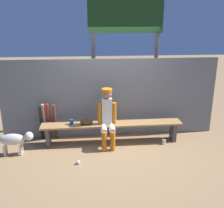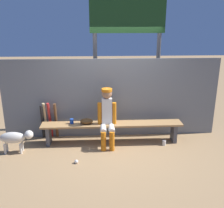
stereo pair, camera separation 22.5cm
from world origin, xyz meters
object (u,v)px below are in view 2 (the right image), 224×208
Objects in this scene: scoreboard at (130,33)px; baseball at (76,162)px; bat_wood_dark at (56,121)px; cup_on_bench at (72,121)px; bat_wood_natural at (45,121)px; player_seated at (107,116)px; baseball_glove at (87,121)px; dugout_bench at (112,127)px; bat_aluminum_black at (42,122)px; cup_on_ground at (164,143)px; dog at (15,138)px; bat_aluminum_red at (50,120)px.

baseball is at bearing -122.81° from scoreboard.
cup_on_bench is at bearing -35.87° from bat_wood_dark.
bat_wood_dark is at bearing 1.56° from bat_wood_natural.
baseball is (-0.63, -0.77, -0.65)m from player_seated.
baseball is (-0.18, -0.88, -0.49)m from baseball_glove.
baseball is 0.02× the size of scoreboard.
baseball_glove is 3.78× the size of baseball.
baseball_glove is at bearing -5.57° from cup_on_bench.
bat_wood_natural reaches higher than dugout_bench.
bat_wood_natural is 0.07m from bat_aluminum_black.
cup_on_bench is (-2.04, 0.23, 0.47)m from cup_on_ground.
dugout_bench is at bearing -115.33° from scoreboard.
dugout_bench is 1.32m from bat_wood_dark.
cup_on_ground reaches higher than baseball.
bat_aluminum_black reaches higher than dugout_bench.
cup_on_bench reaches higher than dog.
bat_wood_natural is at bearing 162.28° from baseball_glove.
dog is at bearing -150.96° from scoreboard.
dugout_bench is 2.47× the size of player_seated.
bat_aluminum_black is 7.89× the size of cup_on_bench.
bat_aluminum_black is (-0.30, -0.04, -0.00)m from bat_wood_dark.
bat_aluminum_black is at bearing 126.40° from baseball.
dog is (-0.74, -0.68, -0.10)m from bat_wood_dark.
dog is (-0.60, -0.68, -0.11)m from bat_aluminum_red.
cup_on_ground is (1.89, 0.68, 0.02)m from baseball.
cup_on_bench is (-0.15, 0.91, 0.48)m from baseball.
cup_on_bench is at bearing -144.19° from scoreboard.
dog reaches higher than cup_on_ground.
baseball_glove reaches higher than cup_on_ground.
dog is at bearing -172.25° from player_seated.
baseball_glove is at bearing -135.62° from scoreboard.
dugout_bench is 0.34m from player_seated.
cup_on_ground is (1.26, -0.09, -0.63)m from player_seated.
cup_on_ground is 2.11m from cup_on_bench.
scoreboard reaches higher than bat_aluminum_red.
baseball is (0.54, -1.19, -0.40)m from bat_wood_dark.
player_seated is at bearing -10.02° from cup_on_bench.
scoreboard is at bearing 118.52° from cup_on_ground.
cup_on_ground is at bearing -10.64° from bat_wood_natural.
player_seated is 1.19m from baseball.
bat_aluminum_red is 8.11× the size of cup_on_bench.
bat_wood_natural reaches higher than baseball_glove.
baseball_glove is 0.08× the size of scoreboard.
scoreboard reaches higher than player_seated.
bat_aluminum_black is (-1.47, 0.38, -0.25)m from player_seated.
bat_wood_dark is at bearing -158.05° from scoreboard.
bat_aluminum_red is 1.03× the size of bat_aluminum_black.
cup_on_ground is at bearing -11.83° from bat_wood_dark.
player_seated is 17.09× the size of baseball.
baseball_glove is (-0.56, 0.00, 0.15)m from dugout_bench.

